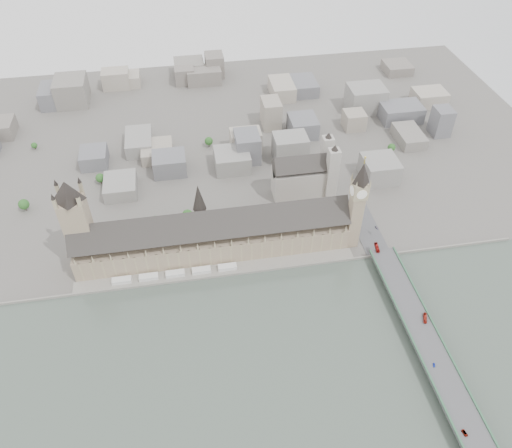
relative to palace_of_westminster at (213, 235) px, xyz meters
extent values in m
plane|color=#595651|center=(0.00, -19.70, -22.71)|extent=(900.00, 900.00, 0.00)
plane|color=#424E45|center=(0.00, -184.70, -22.71)|extent=(600.00, 600.00, 0.00)
cube|color=gray|center=(0.00, -34.70, -21.21)|extent=(600.00, 1.50, 3.00)
cube|color=gray|center=(0.00, -27.20, -21.71)|extent=(270.00, 15.00, 2.00)
cube|color=silver|center=(-90.00, -26.70, -18.71)|extent=(18.00, 7.00, 4.00)
cube|color=silver|center=(-65.00, -26.70, -18.71)|extent=(18.00, 7.00, 4.00)
cube|color=silver|center=(-40.00, -26.70, -18.71)|extent=(18.00, 7.00, 4.00)
cube|color=silver|center=(-15.00, -26.70, -18.71)|extent=(18.00, 7.00, 4.00)
cube|color=silver|center=(10.00, -26.70, -18.71)|extent=(18.00, 7.00, 4.00)
cube|color=gray|center=(0.00, 0.30, -10.21)|extent=(265.00, 40.00, 25.00)
cube|color=#292725|center=(0.00, 0.30, 12.37)|extent=(265.00, 40.73, 40.73)
cube|color=gray|center=(138.00, -11.70, 8.29)|extent=(12.00, 12.00, 62.00)
cube|color=gray|center=(138.00, -11.70, 47.29)|extent=(14.00, 14.00, 16.00)
cylinder|color=white|center=(145.20, -11.70, 47.29)|extent=(0.60, 10.00, 10.00)
cylinder|color=white|center=(130.80, -11.70, 47.29)|extent=(0.60, 10.00, 10.00)
cylinder|color=white|center=(138.00, -4.50, 47.29)|extent=(10.00, 0.60, 10.00)
cylinder|color=white|center=(138.00, -18.90, 47.29)|extent=(10.00, 0.60, 10.00)
cone|color=black|center=(138.00, -11.70, 66.29)|extent=(17.00, 17.00, 22.00)
cylinder|color=yellow|center=(138.00, -11.70, 80.29)|extent=(1.00, 1.00, 6.00)
sphere|color=yellow|center=(138.00, -11.70, 83.79)|extent=(2.00, 2.00, 2.00)
cone|color=gray|center=(144.50, -5.20, 59.29)|extent=(2.40, 2.40, 8.00)
cone|color=gray|center=(131.50, -5.20, 59.29)|extent=(2.40, 2.40, 8.00)
cone|color=gray|center=(144.50, -18.20, 59.29)|extent=(2.40, 2.40, 8.00)
cone|color=gray|center=(131.50, -18.20, 59.29)|extent=(2.40, 2.40, 8.00)
cube|color=gray|center=(-122.00, 6.30, 17.29)|extent=(23.00, 23.00, 80.00)
cone|color=black|center=(-122.00, 6.30, 67.29)|extent=(30.00, 30.00, 20.00)
cylinder|color=gray|center=(-10.00, 6.30, 20.29)|extent=(12.00, 12.00, 20.00)
cone|color=black|center=(-10.00, 6.30, 44.29)|extent=(13.00, 13.00, 28.00)
cube|color=#474749|center=(162.00, -107.20, -17.58)|extent=(25.00, 325.00, 10.25)
cube|color=#A79F96|center=(105.00, 75.30, -5.71)|extent=(60.00, 28.00, 34.00)
cube|color=#292725|center=(105.00, 75.30, 16.29)|extent=(60.00, 28.28, 28.28)
cube|color=#A79F96|center=(137.00, 87.30, 9.29)|extent=(12.00, 12.00, 64.00)
cube|color=#A79F96|center=(137.00, 63.30, 9.29)|extent=(12.00, 12.00, 64.00)
imported|color=maroon|center=(157.31, -32.99, -10.74)|extent=(4.46, 12.58, 3.43)
imported|color=#9F1F13|center=(168.88, -120.70, -10.99)|extent=(6.36, 10.66, 2.93)
imported|color=#1C35B9|center=(157.48, -164.41, -11.81)|extent=(2.82, 4.09, 1.29)
imported|color=gray|center=(155.55, -219.43, -11.70)|extent=(3.47, 5.82, 1.52)
imported|color=gray|center=(167.14, -5.37, -11.78)|extent=(3.07, 5.00, 1.35)
camera|label=1|loc=(-17.52, -351.16, 337.49)|focal=35.00mm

